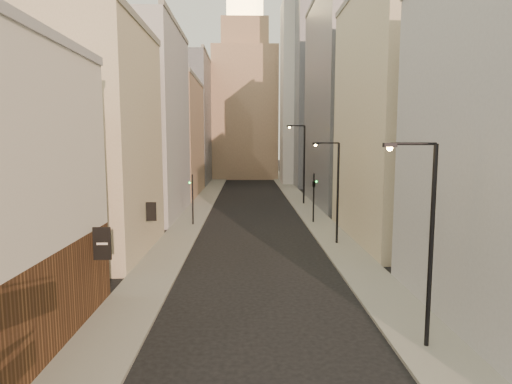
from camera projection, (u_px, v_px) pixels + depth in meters
name	position (u px, v px, depth m)	size (l,w,h in m)	color
sidewalk_left	(206.00, 199.00, 60.39)	(3.00, 140.00, 0.15)	gray
sidewalk_right	(298.00, 198.00, 60.68)	(3.00, 140.00, 0.15)	gray
left_bldg_beige	(89.00, 144.00, 30.53)	(8.00, 12.00, 16.00)	tan
left_bldg_grey	(142.00, 124.00, 46.18)	(8.00, 16.00, 20.00)	#9F9FA4
left_bldg_tan	(172.00, 139.00, 64.22)	(8.00, 18.00, 17.00)	#97795E
left_bldg_wingrid	(189.00, 121.00, 83.66)	(8.00, 20.00, 24.00)	gray
right_bldg_beige	(403.00, 119.00, 34.81)	(8.00, 16.00, 20.00)	tan
right_bldg_wingrid	(347.00, 103.00, 54.31)	(8.00, 20.00, 26.00)	gray
highrise	(345.00, 48.00, 80.73)	(21.00, 23.00, 51.20)	gray
clock_tower	(245.00, 98.00, 95.15)	(14.00, 14.00, 44.90)	#97795E
white_tower	(303.00, 86.00, 81.39)	(8.00, 8.00, 41.50)	silver
streetlamp_near	(426.00, 234.00, 16.37)	(2.14, 0.34, 8.15)	black
streetlamp_mid	(335.00, 187.00, 33.45)	(2.12, 0.36, 8.10)	black
streetlamp_far	(302.00, 160.00, 54.72)	(2.49, 1.28, 10.17)	black
traffic_light_left	(192.00, 190.00, 41.19)	(0.57, 0.49, 5.00)	black
traffic_light_right	(314.00, 187.00, 42.30)	(0.61, 0.57, 5.00)	black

